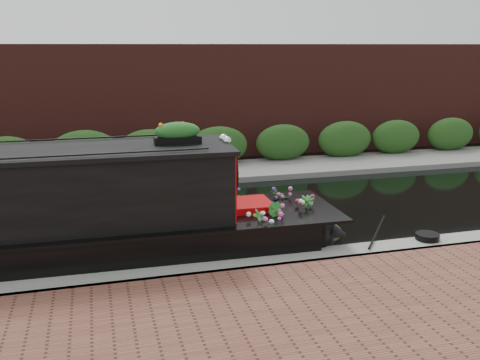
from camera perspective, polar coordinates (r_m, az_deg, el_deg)
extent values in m
plane|color=black|center=(12.53, -6.66, -4.35)|extent=(80.00, 80.00, 0.00)
cube|color=gray|center=(9.50, -3.51, -10.50)|extent=(40.00, 0.60, 0.50)
cube|color=slate|center=(16.53, -8.93, 0.15)|extent=(40.00, 2.40, 0.34)
cube|color=#1F4416|center=(17.40, -9.28, 0.85)|extent=(40.00, 1.10, 2.80)
cube|color=#4D1F1A|center=(19.44, -9.97, 2.22)|extent=(40.00, 1.00, 8.00)
cube|color=red|center=(10.35, -1.62, 0.02)|extent=(0.10, 1.76, 1.35)
cube|color=black|center=(9.25, -8.35, -1.38)|extent=(0.90, 0.05, 0.55)
cube|color=red|center=(10.68, 1.13, -3.59)|extent=(0.82, 0.92, 0.50)
sphere|color=silver|center=(10.05, -1.41, 4.19)|extent=(0.18, 0.18, 0.18)
sphere|color=silver|center=(10.32, -1.79, 4.45)|extent=(0.18, 0.18, 0.18)
cube|color=black|center=(10.01, -6.67, 4.27)|extent=(0.87, 0.29, 0.14)
ellipsoid|color=orange|center=(9.98, -6.70, 5.33)|extent=(0.95, 0.30, 0.24)
imported|color=#266924|center=(9.93, 2.06, -4.77)|extent=(0.36, 0.34, 0.57)
imported|color=#266924|center=(10.13, 3.99, -4.21)|extent=(0.45, 0.44, 0.64)
imported|color=#266924|center=(11.40, 4.49, -2.39)|extent=(0.64, 0.64, 0.54)
imported|color=#266924|center=(10.76, 7.01, -3.26)|extent=(0.48, 0.48, 0.60)
imported|color=#266924|center=(11.32, -0.61, -2.39)|extent=(0.32, 0.35, 0.56)
cylinder|color=brown|center=(11.44, 9.55, -5.32)|extent=(0.36, 0.38, 0.36)
cylinder|color=black|center=(11.19, 19.35, -5.71)|extent=(0.47, 0.47, 0.12)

